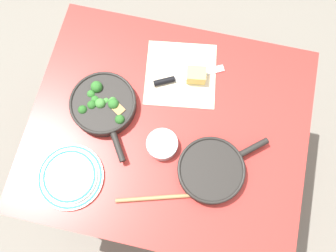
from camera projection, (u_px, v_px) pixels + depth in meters
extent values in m
plane|color=slate|center=(168.00, 165.00, 2.14)|extent=(14.00, 14.00, 0.00)
cube|color=#B72D28|center=(168.00, 129.00, 1.45)|extent=(1.07, 0.90, 0.03)
cylinder|color=#BCBCC1|center=(277.00, 97.00, 1.88)|extent=(0.05, 0.05, 0.70)
cylinder|color=#BCBCC1|center=(96.00, 60.00, 1.95)|extent=(0.05, 0.05, 0.70)
cylinder|color=#BCBCC1|center=(48.00, 209.00, 1.72)|extent=(0.05, 0.05, 0.70)
cylinder|color=black|center=(103.00, 104.00, 1.44)|extent=(0.25, 0.25, 0.05)
torus|color=black|center=(102.00, 102.00, 1.42)|extent=(0.26, 0.26, 0.01)
cylinder|color=black|center=(118.00, 147.00, 1.38)|extent=(0.08, 0.11, 0.02)
cylinder|color=#245B1C|center=(96.00, 102.00, 1.45)|extent=(0.01, 0.01, 0.02)
sphere|color=#2D6B28|center=(95.00, 100.00, 1.43)|extent=(0.03, 0.03, 0.03)
cylinder|color=#245B1C|center=(98.00, 90.00, 1.46)|extent=(0.02, 0.02, 0.03)
sphere|color=#2D6B28|center=(97.00, 87.00, 1.44)|extent=(0.05, 0.05, 0.05)
cylinder|color=#357027|center=(104.00, 105.00, 1.45)|extent=(0.01, 0.01, 0.02)
sphere|color=#428438|center=(104.00, 103.00, 1.43)|extent=(0.03, 0.03, 0.03)
cylinder|color=#205218|center=(121.00, 121.00, 1.43)|extent=(0.01, 0.01, 0.02)
sphere|color=#286023|center=(120.00, 119.00, 1.40)|extent=(0.04, 0.04, 0.04)
cylinder|color=#245B1C|center=(92.00, 96.00, 1.46)|extent=(0.01, 0.01, 0.02)
sphere|color=#2D6B28|center=(91.00, 94.00, 1.44)|extent=(0.03, 0.03, 0.03)
cylinder|color=#205218|center=(93.00, 107.00, 1.44)|extent=(0.01, 0.01, 0.02)
sphere|color=#286023|center=(92.00, 105.00, 1.42)|extent=(0.04, 0.04, 0.04)
cylinder|color=#357027|center=(114.00, 103.00, 1.45)|extent=(0.01, 0.01, 0.02)
sphere|color=#428438|center=(113.00, 101.00, 1.43)|extent=(0.03, 0.03, 0.03)
cylinder|color=#205218|center=(84.00, 112.00, 1.44)|extent=(0.01, 0.01, 0.02)
sphere|color=#286023|center=(83.00, 110.00, 1.42)|extent=(0.04, 0.04, 0.04)
cylinder|color=#357027|center=(107.00, 103.00, 1.45)|extent=(0.01, 0.01, 0.02)
sphere|color=#428438|center=(106.00, 101.00, 1.43)|extent=(0.03, 0.03, 0.03)
cylinder|color=#245B1C|center=(114.00, 106.00, 1.44)|extent=(0.01, 0.01, 0.02)
sphere|color=#2D6B28|center=(113.00, 104.00, 1.42)|extent=(0.04, 0.04, 0.04)
cylinder|color=#357027|center=(101.00, 106.00, 1.44)|extent=(0.01, 0.01, 0.02)
sphere|color=#428438|center=(100.00, 103.00, 1.42)|extent=(0.04, 0.04, 0.04)
cube|color=#AD7F4C|center=(93.00, 119.00, 1.42)|extent=(0.04, 0.05, 0.03)
cube|color=#AD7F4C|center=(98.00, 110.00, 1.44)|extent=(0.03, 0.04, 0.03)
cube|color=#AD7F4C|center=(89.00, 99.00, 1.45)|extent=(0.04, 0.04, 0.02)
cube|color=#AD7F4C|center=(119.00, 110.00, 1.43)|extent=(0.06, 0.06, 0.04)
cube|color=olive|center=(119.00, 106.00, 1.44)|extent=(0.05, 0.04, 0.04)
cylinder|color=black|center=(211.00, 171.00, 1.37)|extent=(0.24, 0.24, 0.04)
torus|color=black|center=(211.00, 170.00, 1.35)|extent=(0.25, 0.25, 0.01)
cylinder|color=black|center=(254.00, 148.00, 1.38)|extent=(0.11, 0.10, 0.02)
cylinder|color=#DBC156|center=(211.00, 171.00, 1.37)|extent=(0.20, 0.20, 0.02)
cylinder|color=#A87A4C|center=(161.00, 197.00, 1.35)|extent=(0.32, 0.11, 0.02)
ellipsoid|color=#A87A4C|center=(213.00, 194.00, 1.36)|extent=(0.07, 0.06, 0.02)
cube|color=beige|center=(180.00, 74.00, 1.51)|extent=(0.32, 0.32, 0.00)
cube|color=silver|center=(199.00, 74.00, 1.50)|extent=(0.20, 0.12, 0.01)
cylinder|color=black|center=(164.00, 81.00, 1.49)|extent=(0.09, 0.06, 0.02)
cube|color=#E0C15B|center=(196.00, 75.00, 1.48)|extent=(0.08, 0.07, 0.05)
cylinder|color=silver|center=(70.00, 177.00, 1.38)|extent=(0.25, 0.25, 0.01)
torus|color=teal|center=(70.00, 177.00, 1.37)|extent=(0.23, 0.23, 0.01)
cylinder|color=silver|center=(70.00, 176.00, 1.37)|extent=(0.20, 0.20, 0.01)
torus|color=teal|center=(69.00, 176.00, 1.36)|extent=(0.19, 0.19, 0.01)
cylinder|color=#B7B7BC|center=(162.00, 144.00, 1.40)|extent=(0.12, 0.12, 0.04)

